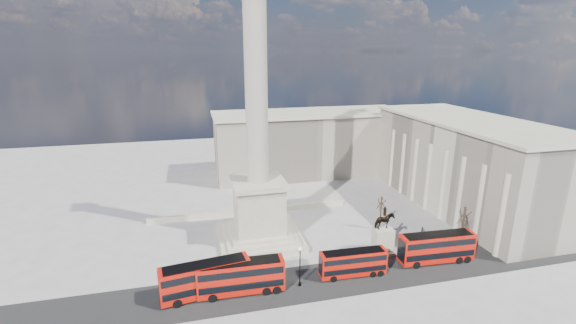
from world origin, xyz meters
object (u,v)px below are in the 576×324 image
(red_bus_c, at_px, (353,263))
(red_bus_b, at_px, (241,277))
(red_bus_d, at_px, (437,247))
(pedestrian_crossing, at_px, (342,253))
(pedestrian_standing, at_px, (452,245))
(red_bus_a, at_px, (206,279))
(equestrian_statue, at_px, (383,237))
(pedestrian_walking, at_px, (422,232))
(victorian_lamp, at_px, (300,263))
(nelsons_column, at_px, (258,169))

(red_bus_c, bearing_deg, red_bus_b, -176.64)
(red_bus_d, distance_m, pedestrian_crossing, 14.72)
(red_bus_b, height_order, pedestrian_standing, red_bus_b)
(red_bus_a, relative_size, pedestrian_crossing, 7.38)
(red_bus_a, height_order, red_bus_d, red_bus_a)
(red_bus_a, distance_m, equestrian_statue, 28.74)
(red_bus_d, bearing_deg, pedestrian_walking, 73.90)
(equestrian_statue, height_order, pedestrian_walking, equestrian_statue)
(red_bus_b, bearing_deg, pedestrian_walking, 16.90)
(red_bus_c, height_order, red_bus_d, red_bus_d)
(pedestrian_walking, xyz_separation_m, pedestrian_crossing, (-16.68, -3.54, -0.08))
(pedestrian_standing, bearing_deg, pedestrian_walking, -104.10)
(pedestrian_crossing, bearing_deg, equestrian_statue, -102.72)
(red_bus_c, xyz_separation_m, red_bus_d, (14.15, 0.50, 0.42))
(victorian_lamp, relative_size, pedestrian_walking, 3.33)
(red_bus_b, distance_m, pedestrian_standing, 35.74)
(red_bus_a, height_order, victorian_lamp, victorian_lamp)
(red_bus_b, distance_m, red_bus_c, 16.41)
(red_bus_c, relative_size, pedestrian_crossing, 6.02)
(victorian_lamp, height_order, pedestrian_standing, victorian_lamp)
(red_bus_a, distance_m, red_bus_c, 21.07)
(pedestrian_walking, bearing_deg, red_bus_c, -151.73)
(red_bus_a, bearing_deg, pedestrian_walking, 4.75)
(nelsons_column, xyz_separation_m, red_bus_a, (-9.70, -14.54, -10.38))
(victorian_lamp, height_order, pedestrian_crossing, victorian_lamp)
(pedestrian_walking, bearing_deg, red_bus_a, -166.41)
(victorian_lamp, xyz_separation_m, pedestrian_standing, (27.40, 3.95, -2.67))
(red_bus_c, distance_m, pedestrian_walking, 19.13)
(nelsons_column, relative_size, equestrian_statue, 6.11)
(nelsons_column, bearing_deg, red_bus_a, -123.70)
(red_bus_c, height_order, pedestrian_walking, red_bus_c)
(equestrian_statue, bearing_deg, red_bus_a, -170.47)
(victorian_lamp, bearing_deg, red_bus_b, 177.65)
(victorian_lamp, distance_m, pedestrian_crossing, 10.72)
(nelsons_column, xyz_separation_m, victorian_lamp, (3.09, -15.45, -9.37))
(red_bus_a, relative_size, pedestrian_standing, 6.91)
(red_bus_d, bearing_deg, pedestrian_crossing, 164.17)
(red_bus_b, bearing_deg, pedestrian_crossing, 19.94)
(pedestrian_standing, bearing_deg, red_bus_c, -25.80)
(equestrian_statue, distance_m, pedestrian_walking, 10.56)
(nelsons_column, bearing_deg, red_bus_d, -29.28)
(nelsons_column, height_order, red_bus_c, nelsons_column)
(red_bus_b, bearing_deg, red_bus_a, 174.71)
(red_bus_c, distance_m, red_bus_d, 14.17)
(equestrian_statue, xyz_separation_m, pedestrian_standing, (11.84, -1.72, -1.95))
(equestrian_statue, bearing_deg, pedestrian_walking, 20.80)
(pedestrian_crossing, bearing_deg, pedestrian_walking, -89.53)
(red_bus_c, bearing_deg, red_bus_a, -178.44)
(equestrian_statue, height_order, pedestrian_standing, equestrian_statue)
(red_bus_b, distance_m, equestrian_statue, 24.28)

